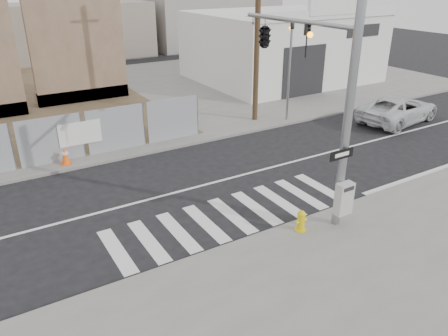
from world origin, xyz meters
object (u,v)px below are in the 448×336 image
suv (399,109)px  traffic_cone_c (65,156)px  auto_shop (281,46)px  fire_hydrant (301,221)px  signal_pole (290,63)px  traffic_cone_d (118,140)px

suv → traffic_cone_c: (-16.97, 3.16, -0.23)m
auto_shop → suv: 11.74m
traffic_cone_c → suv: bearing=-10.5°
fire_hydrant → traffic_cone_c: bearing=120.5°
auto_shop → traffic_cone_c: size_ratio=15.84×
signal_pole → auto_shop: 19.04m
suv → signal_pole: bearing=100.0°
signal_pole → traffic_cone_c: (-6.32, 6.60, -4.29)m
suv → traffic_cone_c: size_ratio=6.85×
fire_hydrant → traffic_cone_d: fire_hydrant is taller
fire_hydrant → traffic_cone_c: traffic_cone_c is taller
auto_shop → traffic_cone_d: 17.13m
fire_hydrant → traffic_cone_c: (-5.08, 9.10, 0.03)m
signal_pole → traffic_cone_c: 10.09m
suv → traffic_cone_c: bearing=71.6°
signal_pole → traffic_cone_d: bearing=116.6°
signal_pole → fire_hydrant: bearing=-116.3°
fire_hydrant → traffic_cone_c: 10.42m
signal_pole → auto_shop: bearing=52.5°
signal_pole → fire_hydrant: size_ratio=10.17×
fire_hydrant → traffic_cone_d: size_ratio=1.11×
fire_hydrant → suv: suv is taller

